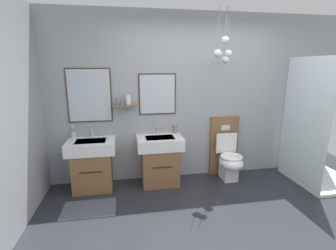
{
  "coord_description": "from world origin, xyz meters",
  "views": [
    {
      "loc": [
        -1.17,
        -2.24,
        1.82
      ],
      "look_at": [
        -0.54,
        1.35,
        0.95
      ],
      "focal_mm": 26.55,
      "sensor_mm": 36.0,
      "label": 1
    }
  ],
  "objects_px": {
    "vanity_sink_left": "(93,163)",
    "toilet": "(227,156)",
    "vanity_sink_right": "(160,159)",
    "toothbrush_cup": "(74,134)",
    "soap_dispenser": "(175,129)",
    "shower_tray": "(315,157)"
  },
  "relations": [
    {
      "from": "toothbrush_cup",
      "to": "soap_dispenser",
      "type": "height_order",
      "value": "toothbrush_cup"
    },
    {
      "from": "vanity_sink_left",
      "to": "vanity_sink_right",
      "type": "relative_size",
      "value": 1.0
    },
    {
      "from": "vanity_sink_right",
      "to": "toothbrush_cup",
      "type": "bearing_deg",
      "value": 172.45
    },
    {
      "from": "toothbrush_cup",
      "to": "vanity_sink_left",
      "type": "bearing_deg",
      "value": -32.45
    },
    {
      "from": "vanity_sink_left",
      "to": "soap_dispenser",
      "type": "relative_size",
      "value": 4.55
    },
    {
      "from": "vanity_sink_right",
      "to": "shower_tray",
      "type": "xyz_separation_m",
      "value": [
        2.41,
        -0.4,
        0.01
      ]
    },
    {
      "from": "vanity_sink_right",
      "to": "soap_dispenser",
      "type": "height_order",
      "value": "soap_dispenser"
    },
    {
      "from": "vanity_sink_left",
      "to": "shower_tray",
      "type": "xyz_separation_m",
      "value": [
        3.42,
        -0.4,
        0.01
      ]
    },
    {
      "from": "vanity_sink_left",
      "to": "toilet",
      "type": "xyz_separation_m",
      "value": [
        2.14,
        0.01,
        -0.03
      ]
    },
    {
      "from": "vanity_sink_left",
      "to": "soap_dispenser",
      "type": "height_order",
      "value": "soap_dispenser"
    },
    {
      "from": "vanity_sink_right",
      "to": "soap_dispenser",
      "type": "bearing_deg",
      "value": 33.03
    },
    {
      "from": "toothbrush_cup",
      "to": "toilet",
      "type": "bearing_deg",
      "value": -3.82
    },
    {
      "from": "toilet",
      "to": "shower_tray",
      "type": "relative_size",
      "value": 0.51
    },
    {
      "from": "vanity_sink_right",
      "to": "toothbrush_cup",
      "type": "distance_m",
      "value": 1.36
    },
    {
      "from": "vanity_sink_left",
      "to": "toothbrush_cup",
      "type": "bearing_deg",
      "value": 147.55
    },
    {
      "from": "shower_tray",
      "to": "toilet",
      "type": "bearing_deg",
      "value": 162.13
    },
    {
      "from": "toothbrush_cup",
      "to": "shower_tray",
      "type": "distance_m",
      "value": 3.76
    },
    {
      "from": "vanity_sink_left",
      "to": "toothbrush_cup",
      "type": "xyz_separation_m",
      "value": [
        -0.27,
        0.17,
        0.41
      ]
    },
    {
      "from": "vanity_sink_left",
      "to": "toilet",
      "type": "height_order",
      "value": "toilet"
    },
    {
      "from": "soap_dispenser",
      "to": "toothbrush_cup",
      "type": "bearing_deg",
      "value": -179.63
    },
    {
      "from": "toilet",
      "to": "shower_tray",
      "type": "height_order",
      "value": "shower_tray"
    },
    {
      "from": "toilet",
      "to": "toothbrush_cup",
      "type": "relative_size",
      "value": 5.14
    }
  ]
}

